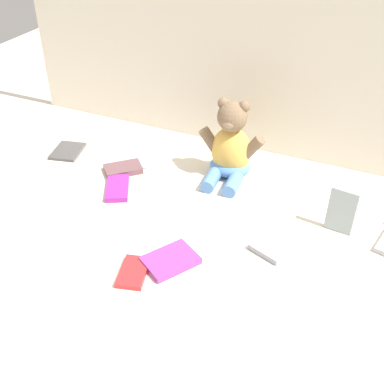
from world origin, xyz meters
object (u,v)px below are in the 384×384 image
at_px(book_case_1, 133,272).
at_px(book_case_3, 68,151).
at_px(book_case_2, 147,160).
at_px(book_case_8, 123,169).
at_px(book_case_4, 271,248).
at_px(book_case_5, 117,188).
at_px(book_case_6, 342,211).
at_px(teddy_bear, 230,149).
at_px(book_case_0, 170,260).

relative_size(book_case_1, book_case_3, 0.90).
xyz_separation_m(book_case_2, book_case_8, (-0.04, -0.09, 0.01)).
relative_size(book_case_4, book_case_5, 0.71).
bearing_deg(book_case_6, book_case_2, 178.80).
xyz_separation_m(teddy_bear, book_case_3, (-0.57, -0.10, -0.09)).
height_order(teddy_bear, book_case_8, teddy_bear).
height_order(book_case_2, book_case_3, book_case_3).
bearing_deg(book_case_6, book_case_3, -174.87).
relative_size(teddy_bear, book_case_5, 1.96).
xyz_separation_m(teddy_bear, book_case_6, (0.38, -0.14, -0.03)).
xyz_separation_m(book_case_1, book_case_8, (-0.27, 0.41, 0.00)).
bearing_deg(book_case_2, book_case_4, -21.51).
bearing_deg(book_case_3, book_case_1, -53.57).
relative_size(teddy_bear, book_case_2, 2.88).
height_order(book_case_1, book_case_8, book_case_8).
distance_m(book_case_0, book_case_1, 0.10).
distance_m(book_case_1, book_case_3, 0.67).
relative_size(teddy_bear, book_case_3, 2.12).
height_order(teddy_bear, book_case_1, teddy_bear).
distance_m(book_case_1, book_case_6, 0.59).
relative_size(book_case_0, book_case_1, 1.21).
bearing_deg(book_case_0, book_case_1, 80.19).
distance_m(teddy_bear, book_case_6, 0.41).
relative_size(book_case_0, book_case_5, 1.01).
bearing_deg(book_case_3, book_case_6, -15.96).
bearing_deg(book_case_6, book_case_4, -124.54).
distance_m(book_case_1, book_case_8, 0.49).
bearing_deg(book_case_0, teddy_bear, -57.05).
height_order(book_case_0, book_case_5, same).
height_order(book_case_1, book_case_4, book_case_4).
relative_size(book_case_1, book_case_6, 0.85).
bearing_deg(book_case_6, book_case_5, -164.79).
bearing_deg(book_case_8, book_case_1, -9.84).
distance_m(book_case_1, book_case_4, 0.37).
distance_m(book_case_1, book_case_5, 0.38).
bearing_deg(book_case_4, teddy_bear, -121.66).
bearing_deg(book_case_8, book_case_4, 29.05).
distance_m(book_case_5, book_case_8, 0.11).
relative_size(book_case_2, book_case_4, 0.95).
bearing_deg(book_case_4, book_case_1, -30.99).
height_order(book_case_0, book_case_1, book_case_0).
height_order(book_case_2, book_case_5, book_case_5).
bearing_deg(book_case_1, book_case_5, 112.36).
height_order(book_case_2, book_case_4, book_case_4).
distance_m(book_case_0, book_case_2, 0.52).
xyz_separation_m(book_case_3, book_case_6, (0.95, -0.04, 0.06)).
bearing_deg(book_case_2, book_case_3, -162.25).
bearing_deg(book_case_8, book_case_2, 111.66).
bearing_deg(book_case_0, book_case_2, -23.12).
xyz_separation_m(book_case_0, book_case_8, (-0.34, 0.33, 0.00)).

